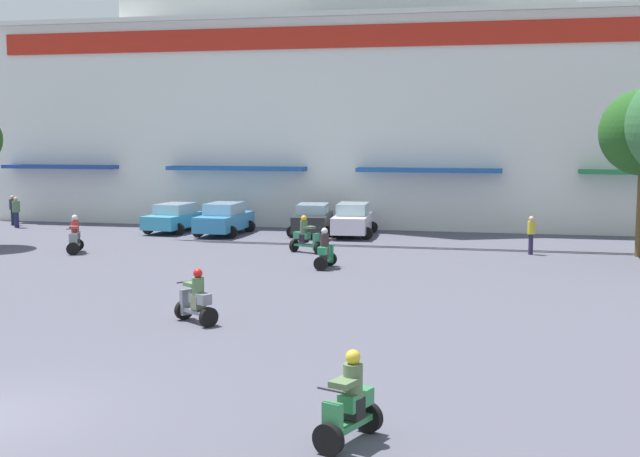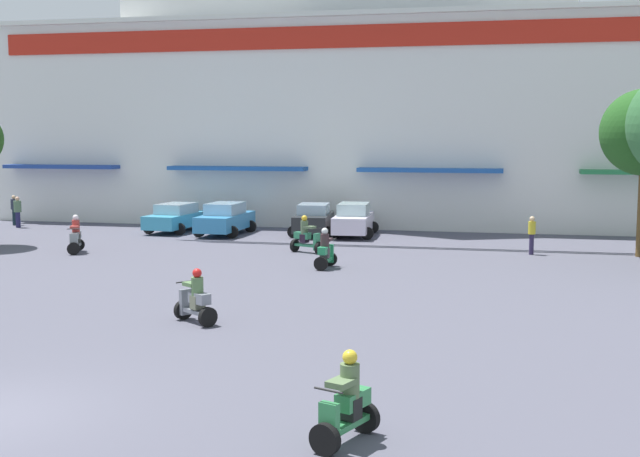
% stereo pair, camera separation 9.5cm
% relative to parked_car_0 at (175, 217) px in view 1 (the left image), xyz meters
% --- Properties ---
extents(ground_plane, '(128.00, 128.00, 0.00)m').
position_rel_parked_car_0_xyz_m(ground_plane, '(7.41, -13.98, -0.73)').
color(ground_plane, '#4E4E5B').
extents(colonial_building, '(40.20, 16.65, 22.47)m').
position_rel_parked_car_0_xyz_m(colonial_building, '(7.41, 9.09, 8.90)').
color(colonial_building, silver).
rests_on(colonial_building, ground).
extents(parked_car_0, '(2.57, 4.34, 1.45)m').
position_rel_parked_car_0_xyz_m(parked_car_0, '(0.00, 0.00, 0.00)').
color(parked_car_0, '#3998BD').
rests_on(parked_car_0, ground).
extents(parked_car_1, '(2.40, 4.27, 1.58)m').
position_rel_parked_car_0_xyz_m(parked_car_1, '(2.84, -0.64, 0.05)').
color(parked_car_1, '#3688C1').
rests_on(parked_car_1, ground).
extents(parked_car_2, '(2.47, 3.97, 1.56)m').
position_rel_parked_car_0_xyz_m(parked_car_2, '(7.19, 0.05, 0.05)').
color(parked_car_2, '#232527').
rests_on(parked_car_2, ground).
extents(parked_car_3, '(2.39, 4.27, 1.62)m').
position_rel_parked_car_0_xyz_m(parked_car_3, '(9.16, 0.18, 0.07)').
color(parked_car_3, silver).
rests_on(parked_car_3, ground).
extents(scooter_rider_0, '(0.62, 1.38, 1.53)m').
position_rel_parked_car_0_xyz_m(scooter_rider_0, '(9.92, -9.68, -0.10)').
color(scooter_rider_0, black).
rests_on(scooter_rider_0, ground).
extents(scooter_rider_3, '(0.96, 1.48, 1.61)m').
position_rel_parked_car_0_xyz_m(scooter_rider_3, '(-1.19, -8.03, -0.07)').
color(scooter_rider_3, black).
rests_on(scooter_rider_3, ground).
extents(scooter_rider_4, '(0.98, 1.46, 1.53)m').
position_rel_parked_car_0_xyz_m(scooter_rider_4, '(14.01, -26.77, -0.11)').
color(scooter_rider_4, black).
rests_on(scooter_rider_4, ground).
extents(scooter_rider_5, '(1.38, 1.20, 1.48)m').
position_rel_parked_car_0_xyz_m(scooter_rider_5, '(8.49, -19.22, -0.12)').
color(scooter_rider_5, black).
rests_on(scooter_rider_5, ground).
extents(scooter_rider_7, '(1.51, 1.02, 1.58)m').
position_rel_parked_car_0_xyz_m(scooter_rider_7, '(8.26, -5.89, -0.08)').
color(scooter_rider_7, black).
rests_on(scooter_rider_7, ground).
extents(pedestrian_0, '(0.35, 0.35, 1.65)m').
position_rel_parked_car_0_xyz_m(pedestrian_0, '(-9.80, 0.83, 0.21)').
color(pedestrian_0, '#14252D').
rests_on(pedestrian_0, ground).
extents(pedestrian_1, '(0.32, 0.32, 1.60)m').
position_rel_parked_car_0_xyz_m(pedestrian_1, '(17.49, -4.35, 0.19)').
color(pedestrian_1, '#2B2344').
rests_on(pedestrian_1, ground).
extents(pedestrian_2, '(0.53, 0.53, 1.66)m').
position_rel_parked_car_0_xyz_m(pedestrian_2, '(-8.96, -0.13, 0.20)').
color(pedestrian_2, '#22204A').
rests_on(pedestrian_2, ground).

